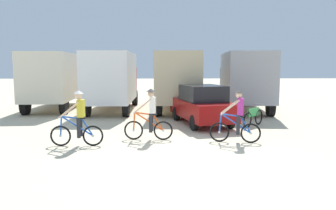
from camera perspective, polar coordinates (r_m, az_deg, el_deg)
ground_plane at (r=9.59m, az=2.01°, el=-8.91°), size 120.00×120.00×0.00m
box_truck_cream_rv at (r=20.84m, az=-19.09°, el=4.44°), size 2.63×6.84×3.35m
box_truck_avon_van at (r=19.21m, az=-9.63°, el=4.55°), size 2.50×6.79×3.35m
box_truck_tan_camper at (r=19.03m, az=1.97°, el=4.62°), size 2.86×6.90×3.35m
box_truck_grey_hauler at (r=19.67m, az=13.17°, el=4.51°), size 3.00×6.94×3.35m
sedan_parked at (r=14.64m, az=5.91°, el=0.04°), size 2.66×4.49×1.76m
cyclist_orange_shirt at (r=10.97m, az=-15.41°, el=-2.62°), size 1.73×0.52×1.82m
cyclist_cowboy_hat at (r=11.48m, az=-3.17°, el=-1.98°), size 1.73×0.52×1.82m
cyclist_near_camera at (r=11.32m, az=11.95°, el=-2.24°), size 1.70×0.57×1.82m
bicycle_spare at (r=14.61m, az=14.67°, el=-2.08°), size 1.22×1.31×0.97m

